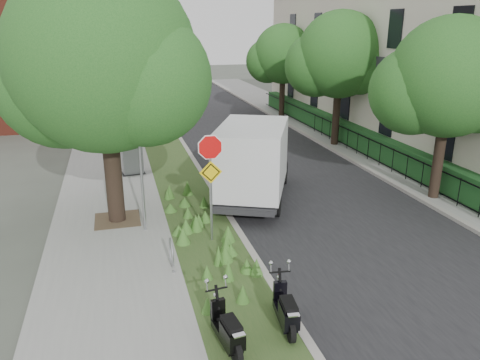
# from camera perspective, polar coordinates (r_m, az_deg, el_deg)

# --- Properties ---
(ground) EXTENTS (120.00, 120.00, 0.00)m
(ground) POSITION_cam_1_polar(r_m,az_deg,el_deg) (13.43, 3.03, -8.15)
(ground) COLOR #4C5147
(ground) RESTS_ON ground
(sidewalk_near) EXTENTS (3.50, 60.00, 0.12)m
(sidewalk_near) POSITION_cam_1_polar(r_m,az_deg,el_deg) (22.20, -15.68, 2.27)
(sidewalk_near) COLOR gray
(sidewalk_near) RESTS_ON ground
(verge) EXTENTS (2.00, 60.00, 0.12)m
(verge) POSITION_cam_1_polar(r_m,az_deg,el_deg) (22.32, -8.62, 2.84)
(verge) COLOR #2E4D21
(verge) RESTS_ON ground
(kerb_near) EXTENTS (0.20, 60.00, 0.13)m
(kerb_near) POSITION_cam_1_polar(r_m,az_deg,el_deg) (22.44, -6.09, 3.05)
(kerb_near) COLOR #9E9991
(kerb_near) RESTS_ON ground
(road) EXTENTS (7.00, 60.00, 0.01)m
(road) POSITION_cam_1_polar(r_m,az_deg,el_deg) (23.23, 2.48, 3.52)
(road) COLOR black
(road) RESTS_ON ground
(kerb_far) EXTENTS (0.20, 60.00, 0.13)m
(kerb_far) POSITION_cam_1_polar(r_m,az_deg,el_deg) (24.47, 10.35, 4.16)
(kerb_far) COLOR #9E9991
(kerb_far) RESTS_ON ground
(footpath_far) EXTENTS (3.20, 60.00, 0.12)m
(footpath_far) POSITION_cam_1_polar(r_m,az_deg,el_deg) (25.23, 13.86, 4.34)
(footpath_far) COLOR gray
(footpath_far) RESTS_ON ground
(street_tree_main) EXTENTS (6.21, 5.54, 7.66)m
(street_tree_main) POSITION_cam_1_polar(r_m,az_deg,el_deg) (14.30, -16.60, 12.90)
(street_tree_main) COLOR black
(street_tree_main) RESTS_ON ground
(bare_post) EXTENTS (0.08, 0.08, 4.00)m
(bare_post) POSITION_cam_1_polar(r_m,az_deg,el_deg) (13.76, -11.98, 1.65)
(bare_post) COLOR #A5A8AD
(bare_post) RESTS_ON ground
(bike_hoop) EXTENTS (0.06, 0.78, 0.77)m
(bike_hoop) POSITION_cam_1_polar(r_m,az_deg,el_deg) (12.17, -8.37, -8.70)
(bike_hoop) COLOR #A5A8AD
(bike_hoop) RESTS_ON ground
(sign_assembly) EXTENTS (0.94, 0.08, 3.22)m
(sign_assembly) POSITION_cam_1_polar(r_m,az_deg,el_deg) (12.75, -3.61, 1.64)
(sign_assembly) COLOR #A5A8AD
(sign_assembly) RESTS_ON ground
(fence_far) EXTENTS (0.04, 24.00, 1.00)m
(fence_far) POSITION_cam_1_polar(r_m,az_deg,el_deg) (24.63, 11.91, 5.60)
(fence_far) COLOR black
(fence_far) RESTS_ON ground
(hedge_far) EXTENTS (1.00, 24.00, 1.10)m
(hedge_far) POSITION_cam_1_polar(r_m,az_deg,el_deg) (24.95, 13.36, 5.67)
(hedge_far) COLOR #18441E
(hedge_far) RESTS_ON footpath_far
(terrace_houses) EXTENTS (7.40, 26.40, 8.20)m
(terrace_houses) POSITION_cam_1_polar(r_m,az_deg,el_deg) (26.34, 21.04, 13.31)
(terrace_houses) COLOR beige
(terrace_houses) RESTS_ON ground
(brick_building) EXTENTS (9.40, 10.40, 8.30)m
(brick_building) POSITION_cam_1_polar(r_m,az_deg,el_deg) (33.92, -25.50, 13.77)
(brick_building) COLOR maroon
(brick_building) RESTS_ON ground
(far_tree_a) EXTENTS (4.60, 4.10, 6.22)m
(far_tree_a) POSITION_cam_1_polar(r_m,az_deg,el_deg) (17.29, 23.86, 10.71)
(far_tree_a) COLOR black
(far_tree_a) RESTS_ON ground
(far_tree_b) EXTENTS (4.83, 4.31, 6.56)m
(far_tree_b) POSITION_cam_1_polar(r_m,az_deg,el_deg) (24.02, 11.88, 14.23)
(far_tree_b) COLOR black
(far_tree_b) RESTS_ON ground
(far_tree_c) EXTENTS (4.37, 3.89, 5.93)m
(far_tree_c) POSITION_cam_1_polar(r_m,az_deg,el_deg) (31.39, 5.15, 14.71)
(far_tree_c) COLOR black
(far_tree_c) RESTS_ON ground
(scooter_near) EXTENTS (0.45, 1.55, 0.74)m
(scooter_near) POSITION_cam_1_polar(r_m,az_deg,el_deg) (9.27, -1.37, -18.27)
(scooter_near) COLOR black
(scooter_near) RESTS_ON ground
(scooter_far) EXTENTS (0.43, 1.54, 0.74)m
(scooter_far) POSITION_cam_1_polar(r_m,az_deg,el_deg) (9.82, 5.70, -15.97)
(scooter_far) COLOR black
(scooter_far) RESTS_ON ground
(box_truck) EXTENTS (3.98, 5.64, 2.39)m
(box_truck) POSITION_cam_1_polar(r_m,az_deg,el_deg) (16.44, 1.72, 2.77)
(box_truck) COLOR #262628
(box_truck) RESTS_ON ground
(utility_cabinet) EXTENTS (0.98, 0.72, 1.21)m
(utility_cabinet) POSITION_cam_1_polar(r_m,az_deg,el_deg) (19.71, -12.99, 2.39)
(utility_cabinet) COLOR #262628
(utility_cabinet) RESTS_ON ground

